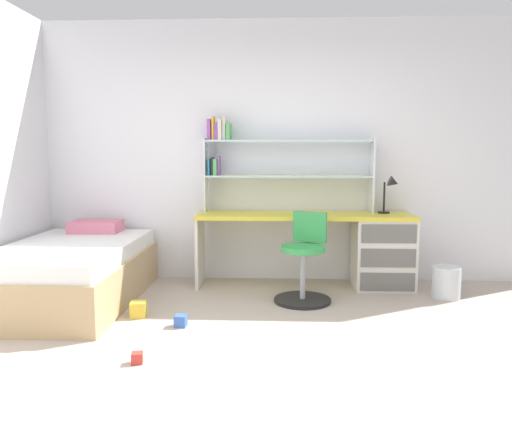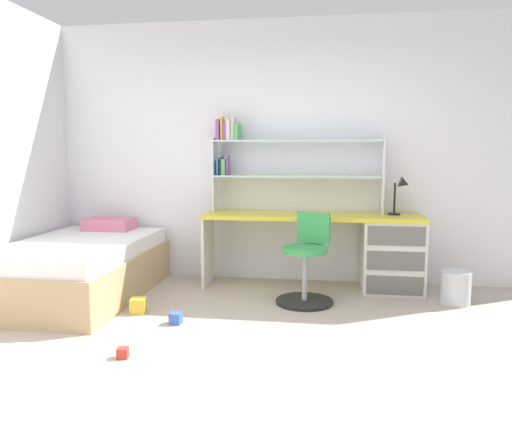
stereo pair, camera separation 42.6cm
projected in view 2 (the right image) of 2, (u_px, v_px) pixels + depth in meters
ground_plane at (255, 367)px, 3.16m from camera, size 5.92×5.41×0.02m
room_shell at (141, 152)px, 4.31m from camera, size 5.92×5.41×2.72m
desk at (371, 248)px, 4.86m from camera, size 2.16×0.53×0.74m
bookshelf_hutch at (276, 157)px, 5.04m from camera, size 1.73×0.22×0.98m
desk_lamp at (402, 189)px, 4.81m from camera, size 0.20×0.17×0.38m
swivel_chair at (306, 268)px, 4.46m from camera, size 0.52×0.52×0.81m
bed_platform at (80, 268)px, 4.65m from camera, size 1.15×1.84×0.66m
waste_bin at (456, 287)px, 4.43m from camera, size 0.26×0.26×0.30m
toy_block_yellow_0 at (139, 306)px, 4.19m from camera, size 0.14×0.14×0.13m
toy_block_red_1 at (123, 353)px, 3.27m from camera, size 0.08×0.08×0.07m
toy_block_blue_2 at (176, 318)px, 3.92m from camera, size 0.10×0.10×0.09m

